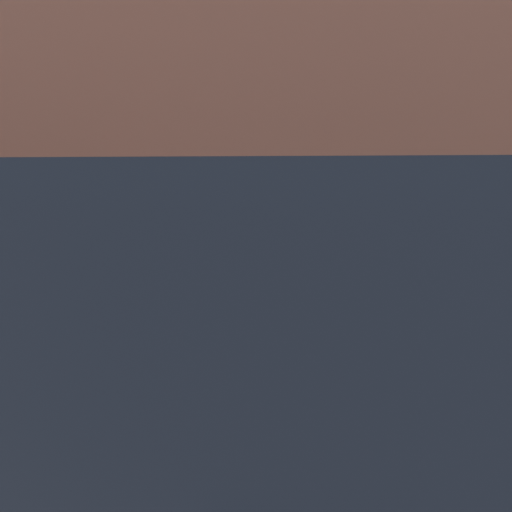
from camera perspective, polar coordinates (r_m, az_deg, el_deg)
sidewalk at (r=4.35m, az=-3.79°, el=-14.75°), size 24.00×2.80×0.11m
building_facade at (r=7.06m, az=1.12°, el=18.68°), size 24.00×0.30×5.88m
parking_meter at (r=2.90m, az=-0.00°, el=-2.43°), size 0.18×0.15×1.56m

